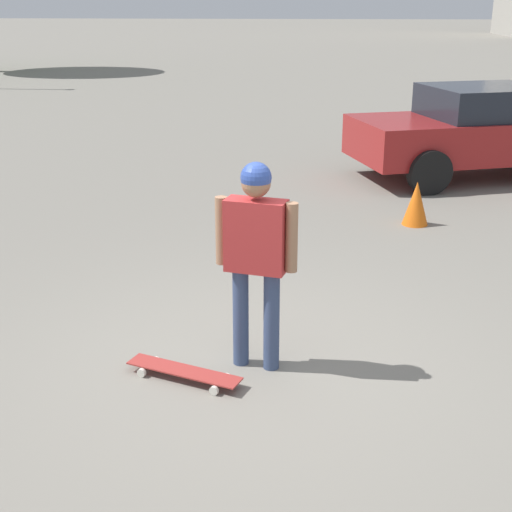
{
  "coord_description": "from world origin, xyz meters",
  "views": [
    {
      "loc": [
        0.48,
        -5.13,
        2.81
      ],
      "look_at": [
        0.0,
        0.0,
        0.95
      ],
      "focal_mm": 50.0,
      "sensor_mm": 36.0,
      "label": 1
    }
  ],
  "objects_px": {
    "car_parked_near": "(478,130)",
    "traffic_cone": "(416,203)",
    "person": "(256,245)",
    "skateboard": "(184,372)"
  },
  "relations": [
    {
      "from": "skateboard",
      "to": "person",
      "type": "bearing_deg",
      "value": -132.85
    },
    {
      "from": "car_parked_near",
      "to": "person",
      "type": "bearing_deg",
      "value": 47.29
    },
    {
      "from": "car_parked_near",
      "to": "traffic_cone",
      "type": "height_order",
      "value": "car_parked_near"
    },
    {
      "from": "car_parked_near",
      "to": "traffic_cone",
      "type": "distance_m",
      "value": 3.17
    },
    {
      "from": "traffic_cone",
      "to": "skateboard",
      "type": "bearing_deg",
      "value": -117.78
    },
    {
      "from": "car_parked_near",
      "to": "traffic_cone",
      "type": "xyz_separation_m",
      "value": [
        -1.29,
        -2.85,
        -0.49
      ]
    },
    {
      "from": "car_parked_near",
      "to": "skateboard",
      "type": "bearing_deg",
      "value": 44.56
    },
    {
      "from": "person",
      "to": "skateboard",
      "type": "height_order",
      "value": "person"
    },
    {
      "from": "person",
      "to": "car_parked_near",
      "type": "xyz_separation_m",
      "value": [
        3.03,
        6.89,
        -0.26
      ]
    },
    {
      "from": "person",
      "to": "skateboard",
      "type": "xyz_separation_m",
      "value": [
        -0.54,
        -0.28,
        -0.97
      ]
    }
  ]
}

